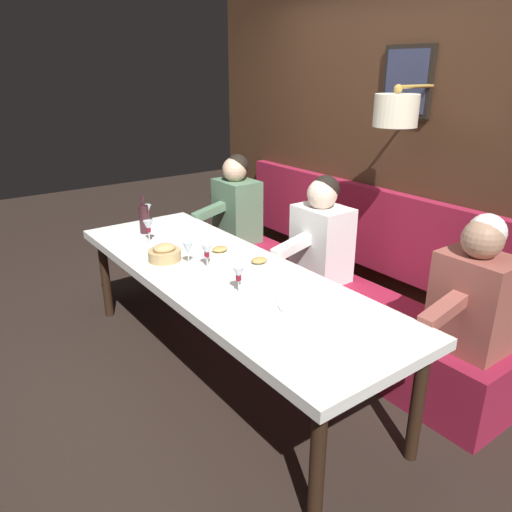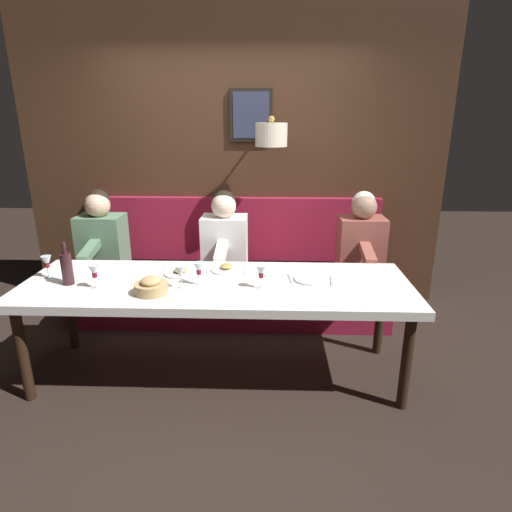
% 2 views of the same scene
% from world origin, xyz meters
% --- Properties ---
extents(ground_plane, '(12.00, 12.00, 0.00)m').
position_xyz_m(ground_plane, '(0.00, 0.00, 0.00)').
color(ground_plane, black).
extents(dining_table, '(0.90, 2.72, 0.74)m').
position_xyz_m(dining_table, '(0.00, 0.00, 0.68)').
color(dining_table, silver).
rests_on(dining_table, ground_plane).
extents(banquette_bench, '(0.52, 2.92, 0.45)m').
position_xyz_m(banquette_bench, '(0.89, 0.00, 0.23)').
color(banquette_bench, maroon).
rests_on(banquette_bench, ground_plane).
extents(back_wall_panel, '(0.59, 4.12, 2.90)m').
position_xyz_m(back_wall_panel, '(1.46, -0.01, 1.36)').
color(back_wall_panel, '#422819').
rests_on(back_wall_panel, ground_plane).
extents(diner_nearest, '(0.60, 0.40, 0.79)m').
position_xyz_m(diner_nearest, '(0.88, -1.18, 0.82)').
color(diner_nearest, '#934C42').
rests_on(diner_nearest, banquette_bench).
extents(diner_near, '(0.60, 0.40, 0.79)m').
position_xyz_m(diner_near, '(0.88, 0.04, 0.82)').
color(diner_near, white).
rests_on(diner_near, banquette_bench).
extents(diner_middle, '(0.60, 0.40, 0.79)m').
position_xyz_m(diner_middle, '(0.88, 1.15, 0.82)').
color(diner_middle, '#567A5B').
rests_on(diner_middle, banquette_bench).
extents(place_setting_0, '(0.24, 0.31, 0.05)m').
position_xyz_m(place_setting_0, '(0.15, 0.28, 0.75)').
color(place_setting_0, silver).
rests_on(place_setting_0, dining_table).
extents(place_setting_1, '(0.24, 0.32, 0.05)m').
position_xyz_m(place_setting_1, '(0.25, -0.05, 0.75)').
color(place_setting_1, white).
rests_on(place_setting_1, dining_table).
extents(place_setting_2, '(0.24, 0.32, 0.01)m').
position_xyz_m(place_setting_2, '(0.06, -0.67, 0.75)').
color(place_setting_2, silver).
rests_on(place_setting_2, dining_table).
extents(wine_glass_0, '(0.07, 0.07, 0.16)m').
position_xyz_m(wine_glass_0, '(-0.13, 0.22, 0.86)').
color(wine_glass_0, silver).
rests_on(wine_glass_0, dining_table).
extents(wine_glass_1, '(0.07, 0.07, 0.16)m').
position_xyz_m(wine_glass_1, '(0.05, 1.22, 0.86)').
color(wine_glass_1, silver).
rests_on(wine_glass_1, dining_table).
extents(wine_glass_2, '(0.07, 0.07, 0.16)m').
position_xyz_m(wine_glass_2, '(-0.10, -0.32, 0.86)').
color(wine_glass_2, silver).
rests_on(wine_glass_2, dining_table).
extents(wine_glass_3, '(0.07, 0.07, 0.16)m').
position_xyz_m(wine_glass_3, '(-0.14, 0.80, 0.86)').
color(wine_glass_3, silver).
rests_on(wine_glass_3, dining_table).
extents(wine_glass_4, '(0.07, 0.07, 0.16)m').
position_xyz_m(wine_glass_4, '(-0.05, 0.11, 0.86)').
color(wine_glass_4, silver).
rests_on(wine_glass_4, dining_table).
extents(wine_bottle, '(0.08, 0.08, 0.30)m').
position_xyz_m(wine_bottle, '(-0.07, 1.02, 0.86)').
color(wine_bottle, '#33191E').
rests_on(wine_bottle, dining_table).
extents(bread_bowl, '(0.22, 0.22, 0.12)m').
position_xyz_m(bread_bowl, '(-0.21, 0.40, 0.79)').
color(bread_bowl, tan).
rests_on(bread_bowl, dining_table).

